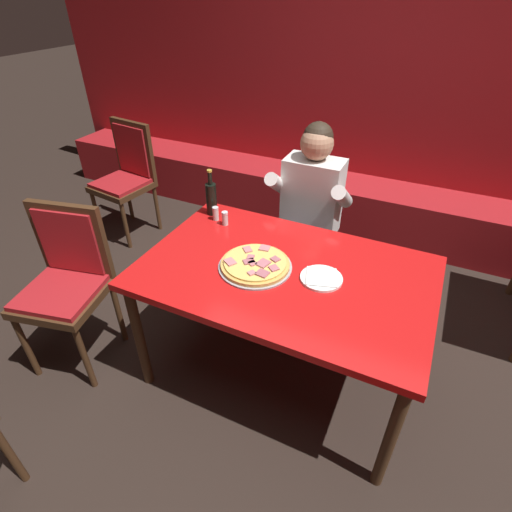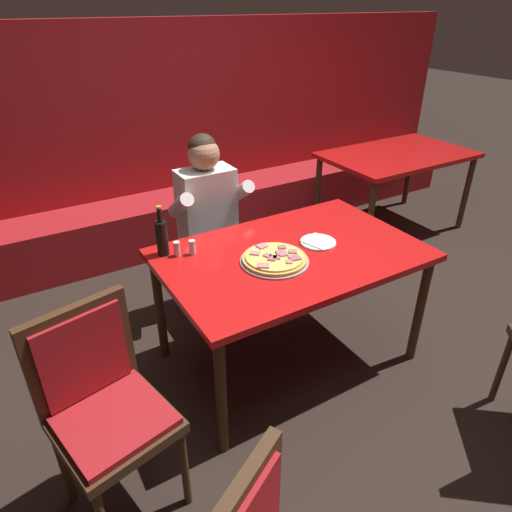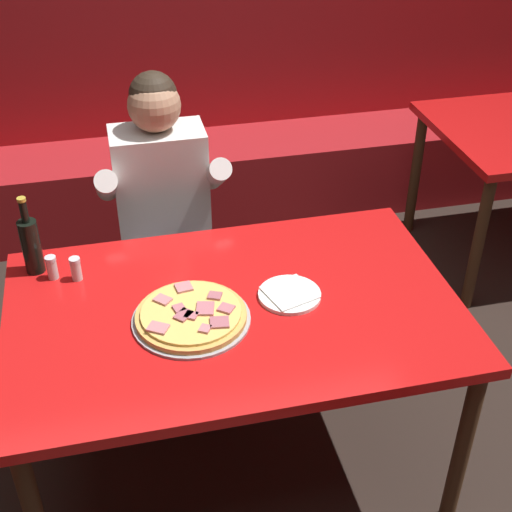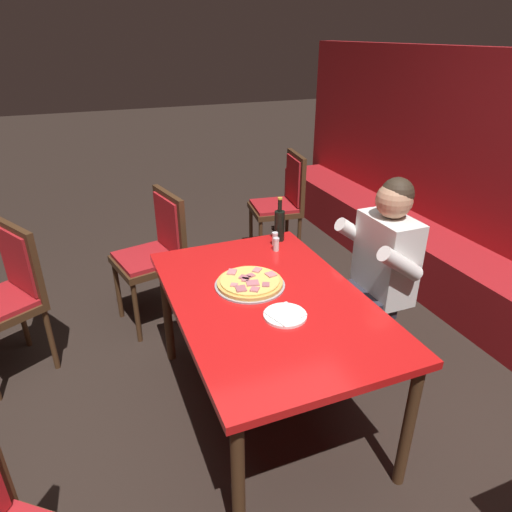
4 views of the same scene
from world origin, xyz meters
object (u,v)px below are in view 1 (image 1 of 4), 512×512
at_px(beer_bottle, 211,198).
at_px(pizza, 255,264).
at_px(shaker_parmesan, 216,214).
at_px(shaker_black_pepper, 225,219).
at_px(main_dining_table, 284,281).
at_px(plate_white_paper, 321,278).
at_px(diner_seated_blue_shirt, 307,212).
at_px(dining_chair_far_right, 127,172).
at_px(dining_chair_near_right, 67,276).

bearing_deg(beer_bottle, pizza, -38.92).
bearing_deg(shaker_parmesan, shaker_black_pepper, -18.54).
relative_size(main_dining_table, plate_white_paper, 7.04).
height_order(pizza, shaker_parmesan, shaker_parmesan).
xyz_separation_m(beer_bottle, diner_seated_blue_shirt, (0.50, 0.40, -0.18)).
relative_size(dining_chair_far_right, dining_chair_near_right, 1.01).
bearing_deg(dining_chair_near_right, shaker_black_pepper, 42.10).
xyz_separation_m(plate_white_paper, shaker_parmesan, (-0.77, 0.29, 0.03)).
height_order(main_dining_table, pizza, pizza).
distance_m(pizza, dining_chair_near_right, 1.11).
distance_m(main_dining_table, dining_chair_far_right, 2.13).
distance_m(shaker_parmesan, shaker_black_pepper, 0.08).
relative_size(plate_white_paper, shaker_parmesan, 2.44).
bearing_deg(shaker_black_pepper, pizza, -41.63).
relative_size(beer_bottle, shaker_parmesan, 3.40).
relative_size(pizza, beer_bottle, 1.30).
bearing_deg(pizza, main_dining_table, 17.26).
distance_m(diner_seated_blue_shirt, dining_chair_near_right, 1.54).
bearing_deg(shaker_parmesan, beer_bottle, 136.10).
bearing_deg(beer_bottle, shaker_black_pepper, -31.16).
bearing_deg(main_dining_table, shaker_black_pepper, 151.88).
bearing_deg(pizza, beer_bottle, 141.08).
relative_size(diner_seated_blue_shirt, dining_chair_far_right, 1.28).
xyz_separation_m(shaker_parmesan, diner_seated_blue_shirt, (0.44, 0.45, -0.10)).
xyz_separation_m(plate_white_paper, dining_chair_far_right, (-2.08, 0.96, -0.21)).
bearing_deg(shaker_parmesan, dining_chair_far_right, 152.80).
relative_size(plate_white_paper, shaker_black_pepper, 2.44).
bearing_deg(pizza, diner_seated_blue_shirt, 89.51).
distance_m(beer_bottle, shaker_black_pepper, 0.18).
bearing_deg(dining_chair_near_right, main_dining_table, 17.07).
bearing_deg(diner_seated_blue_shirt, main_dining_table, -79.38).
bearing_deg(shaker_parmesan, main_dining_table, -26.87).
relative_size(plate_white_paper, dining_chair_near_right, 0.21).
height_order(pizza, shaker_black_pepper, shaker_black_pepper).
xyz_separation_m(beer_bottle, dining_chair_near_right, (-0.56, -0.72, -0.29)).
height_order(plate_white_paper, diner_seated_blue_shirt, diner_seated_blue_shirt).
distance_m(pizza, dining_chair_far_right, 2.03).
distance_m(main_dining_table, shaker_black_pepper, 0.57).
distance_m(shaker_black_pepper, dining_chair_near_right, 0.97).
height_order(diner_seated_blue_shirt, dining_chair_near_right, diner_seated_blue_shirt).
bearing_deg(diner_seated_blue_shirt, beer_bottle, -141.37).
distance_m(pizza, beer_bottle, 0.64).
bearing_deg(plate_white_paper, pizza, -171.42).
relative_size(plate_white_paper, diner_seated_blue_shirt, 0.16).
bearing_deg(dining_chair_far_right, shaker_black_pepper, -26.74).
relative_size(pizza, dining_chair_far_right, 0.38).
height_order(diner_seated_blue_shirt, dining_chair_far_right, diner_seated_blue_shirt).
bearing_deg(dining_chair_near_right, diner_seated_blue_shirt, 46.52).
xyz_separation_m(plate_white_paper, beer_bottle, (-0.83, 0.34, 0.10)).
distance_m(main_dining_table, dining_chair_near_right, 1.25).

